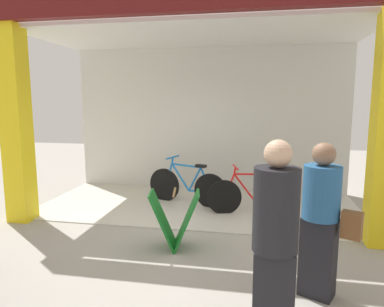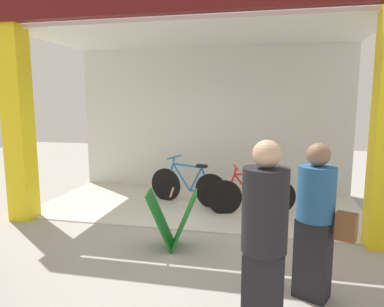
# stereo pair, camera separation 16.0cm
# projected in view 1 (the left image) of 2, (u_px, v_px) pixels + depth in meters

# --- Properties ---
(ground_plane) EXTENTS (20.24, 20.24, 0.00)m
(ground_plane) POSITION_uv_depth(u_px,v_px,m) (184.00, 231.00, 5.60)
(ground_plane) COLOR #9E9991
(ground_plane) RESTS_ON ground
(shop_facade) EXTENTS (6.32, 3.03, 4.03)m
(shop_facade) POSITION_uv_depth(u_px,v_px,m) (200.00, 94.00, 6.70)
(shop_facade) COLOR beige
(shop_facade) RESTS_ON ground
(bicycle_inside_0) EXTENTS (1.66, 0.61, 0.95)m
(bicycle_inside_0) POSITION_uv_depth(u_px,v_px,m) (187.00, 186.00, 6.97)
(bicycle_inside_0) COLOR black
(bicycle_inside_0) RESTS_ON ground
(bicycle_inside_1) EXTENTS (1.58, 0.51, 0.89)m
(bicycle_inside_1) POSITION_uv_depth(u_px,v_px,m) (251.00, 195.00, 6.40)
(bicycle_inside_1) COLOR black
(bicycle_inside_1) RESTS_ON ground
(sandwich_board_sign) EXTENTS (0.76, 0.57, 0.83)m
(sandwich_board_sign) POSITION_uv_depth(u_px,v_px,m) (175.00, 220.00, 4.91)
(sandwich_board_sign) COLOR #197226
(sandwich_board_sign) RESTS_ON ground
(pedestrian_0) EXTENTS (0.36, 0.36, 1.78)m
(pedestrian_0) POSITION_uv_depth(u_px,v_px,m) (275.00, 246.00, 2.79)
(pedestrian_0) COLOR black
(pedestrian_0) RESTS_ON ground
(pedestrian_1) EXTENTS (0.64, 0.51, 1.65)m
(pedestrian_1) POSITION_uv_depth(u_px,v_px,m) (321.00, 218.00, 3.63)
(pedestrian_1) COLOR black
(pedestrian_1) RESTS_ON ground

